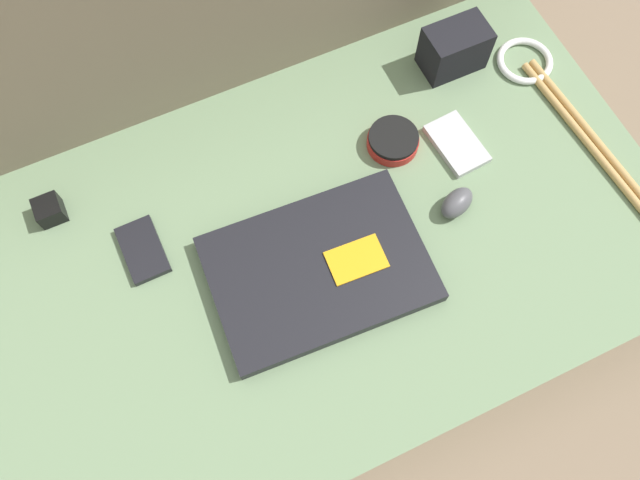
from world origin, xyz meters
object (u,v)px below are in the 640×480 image
(phone_silver, at_px, (143,250))
(phone_black, at_px, (457,144))
(speaker_puck, at_px, (393,141))
(camera_pouch, at_px, (454,48))
(laptop, at_px, (319,269))
(charger_brick, at_px, (50,210))
(computer_mouse, at_px, (457,203))

(phone_silver, xyz_separation_m, phone_black, (0.56, -0.04, 0.00))
(speaker_puck, relative_size, camera_pouch, 0.81)
(laptop, distance_m, speaker_puck, 0.27)
(charger_brick, bearing_deg, phone_black, -13.82)
(phone_silver, bearing_deg, computer_mouse, -16.74)
(phone_silver, relative_size, camera_pouch, 0.95)
(phone_black, bearing_deg, computer_mouse, -124.97)
(phone_black, xyz_separation_m, charger_brick, (-0.68, 0.17, 0.01))
(speaker_puck, xyz_separation_m, camera_pouch, (0.18, 0.11, 0.03))
(phone_black, relative_size, charger_brick, 2.70)
(camera_pouch, bearing_deg, computer_mouse, -117.72)
(laptop, distance_m, phone_black, 0.34)
(laptop, relative_size, computer_mouse, 4.71)
(camera_pouch, bearing_deg, phone_black, -115.69)
(phone_black, xyz_separation_m, camera_pouch, (0.08, 0.16, 0.04))
(computer_mouse, height_order, phone_silver, computer_mouse)
(computer_mouse, distance_m, phone_black, 0.12)
(computer_mouse, xyz_separation_m, phone_silver, (-0.50, 0.14, -0.01))
(phone_silver, distance_m, camera_pouch, 0.65)
(speaker_puck, distance_m, charger_brick, 0.59)
(charger_brick, bearing_deg, camera_pouch, -0.64)
(laptop, relative_size, phone_black, 3.01)
(phone_silver, xyz_separation_m, charger_brick, (-0.12, 0.13, 0.01))
(speaker_puck, relative_size, phone_black, 0.77)
(computer_mouse, relative_size, charger_brick, 1.72)
(computer_mouse, relative_size, speaker_puck, 0.83)
(phone_black, relative_size, camera_pouch, 1.06)
(speaker_puck, height_order, charger_brick, charger_brick)
(laptop, distance_m, charger_brick, 0.46)
(computer_mouse, distance_m, charger_brick, 0.67)
(charger_brick, bearing_deg, laptop, -37.62)
(phone_silver, distance_m, charger_brick, 0.17)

